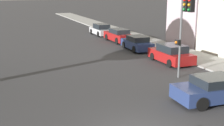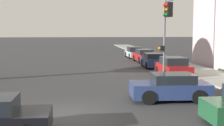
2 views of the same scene
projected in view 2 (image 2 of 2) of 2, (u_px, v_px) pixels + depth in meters
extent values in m
plane|color=#333335|center=(64.00, 114.00, 13.37)|extent=(300.00, 300.00, 0.00)
cube|color=gray|center=(148.00, 54.00, 46.32)|extent=(3.48, 60.00, 0.12)
cylinder|color=#515456|center=(164.00, 40.00, 20.40)|extent=(0.14, 0.14, 5.92)
cylinder|color=#515456|center=(169.00, 1.00, 19.45)|extent=(0.17, 1.42, 0.10)
cube|color=black|center=(167.00, 10.00, 19.74)|extent=(0.31, 0.31, 0.90)
sphere|color=red|center=(164.00, 5.00, 19.67)|extent=(0.20, 0.20, 0.20)
sphere|color=#99660F|center=(164.00, 10.00, 19.71)|extent=(0.20, 0.20, 0.20)
sphere|color=#0F511E|center=(164.00, 15.00, 19.74)|extent=(0.20, 0.20, 0.20)
cube|color=black|center=(170.00, 10.00, 19.27)|extent=(0.31, 0.31, 0.90)
sphere|color=red|center=(167.00, 5.00, 19.21)|extent=(0.20, 0.20, 0.20)
sphere|color=#99660F|center=(167.00, 9.00, 19.24)|extent=(0.20, 0.20, 0.20)
sphere|color=#0F511E|center=(167.00, 14.00, 19.27)|extent=(0.20, 0.20, 0.20)
cube|color=black|center=(162.00, 48.00, 20.43)|extent=(0.24, 0.36, 0.35)
sphere|color=orange|center=(159.00, 48.00, 20.41)|extent=(0.18, 0.18, 0.18)
cube|color=navy|center=(169.00, 89.00, 16.03)|extent=(4.06, 2.14, 0.73)
cube|color=black|center=(173.00, 78.00, 15.98)|extent=(2.15, 1.81, 0.46)
cylinder|color=black|center=(149.00, 98.00, 15.07)|extent=(0.72, 0.25, 0.71)
cylinder|color=black|center=(143.00, 90.00, 16.90)|extent=(0.72, 0.25, 0.71)
cylinder|color=black|center=(199.00, 97.00, 15.21)|extent=(0.72, 0.25, 0.71)
cylinder|color=black|center=(188.00, 90.00, 17.04)|extent=(0.72, 0.25, 0.71)
cylinder|color=black|center=(32.00, 118.00, 11.67)|extent=(0.63, 0.22, 0.63)
cylinder|color=black|center=(219.00, 111.00, 12.72)|extent=(0.65, 0.23, 0.64)
cube|color=maroon|center=(173.00, 69.00, 24.71)|extent=(1.95, 4.26, 0.75)
cube|color=black|center=(174.00, 61.00, 24.47)|extent=(1.70, 2.23, 0.57)
cylinder|color=black|center=(157.00, 70.00, 25.92)|extent=(0.23, 0.61, 0.61)
cylinder|color=black|center=(178.00, 70.00, 26.13)|extent=(0.23, 0.61, 0.61)
cylinder|color=black|center=(167.00, 74.00, 23.33)|extent=(0.23, 0.61, 0.61)
cylinder|color=black|center=(190.00, 74.00, 23.54)|extent=(0.23, 0.61, 0.61)
cube|color=navy|center=(153.00, 62.00, 30.30)|extent=(1.85, 4.16, 0.72)
cube|color=black|center=(153.00, 56.00, 30.07)|extent=(1.59, 2.18, 0.49)
cylinder|color=black|center=(142.00, 63.00, 31.52)|extent=(0.24, 0.69, 0.68)
cylinder|color=black|center=(158.00, 62.00, 31.65)|extent=(0.24, 0.69, 0.68)
cylinder|color=black|center=(147.00, 65.00, 28.99)|extent=(0.24, 0.69, 0.68)
cylinder|color=black|center=(164.00, 65.00, 29.12)|extent=(0.24, 0.69, 0.68)
cube|color=maroon|center=(144.00, 57.00, 35.32)|extent=(1.89, 4.66, 0.78)
cube|color=black|center=(144.00, 51.00, 35.07)|extent=(1.61, 2.44, 0.49)
cylinder|color=black|center=(134.00, 58.00, 36.63)|extent=(0.24, 0.72, 0.71)
cylinder|color=black|center=(148.00, 58.00, 36.86)|extent=(0.24, 0.72, 0.71)
cylinder|color=black|center=(140.00, 60.00, 33.82)|extent=(0.24, 0.72, 0.71)
cylinder|color=black|center=(154.00, 60.00, 34.05)|extent=(0.24, 0.72, 0.71)
cube|color=#B7B7BC|center=(134.00, 54.00, 40.63)|extent=(1.84, 4.22, 0.66)
cube|color=black|center=(134.00, 49.00, 40.40)|extent=(1.58, 2.21, 0.60)
cylinder|color=black|center=(126.00, 54.00, 41.81)|extent=(0.24, 0.71, 0.70)
cylinder|color=black|center=(138.00, 54.00, 42.03)|extent=(0.24, 0.71, 0.70)
cylinder|color=black|center=(130.00, 56.00, 39.26)|extent=(0.24, 0.71, 0.70)
cylinder|color=black|center=(142.00, 56.00, 39.47)|extent=(0.24, 0.71, 0.70)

